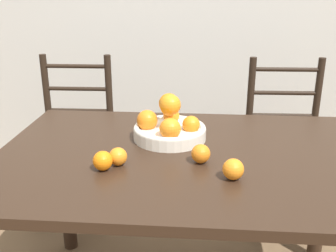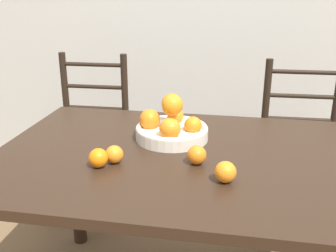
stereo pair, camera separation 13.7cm
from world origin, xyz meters
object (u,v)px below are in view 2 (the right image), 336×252
(orange_loose_0, at_px, (98,158))
(chair_left, at_px, (90,137))
(orange_loose_3, at_px, (197,155))
(orange_loose_2, at_px, (114,154))
(fruit_bowl, at_px, (171,125))
(orange_loose_1, at_px, (225,172))
(chair_right, at_px, (300,151))

(orange_loose_0, xyz_separation_m, chair_left, (-0.41, 0.93, -0.31))
(orange_loose_0, height_order, orange_loose_3, same)
(orange_loose_2, height_order, chair_left, chair_left)
(fruit_bowl, height_order, orange_loose_2, fruit_bowl)
(orange_loose_2, bearing_deg, orange_loose_3, 8.41)
(fruit_bowl, xyz_separation_m, orange_loose_2, (-0.15, -0.25, -0.03))
(orange_loose_0, height_order, orange_loose_2, orange_loose_0)
(fruit_bowl, distance_m, chair_left, 0.94)
(orange_loose_1, xyz_separation_m, chair_left, (-0.83, 0.96, -0.31))
(orange_loose_3, xyz_separation_m, chair_right, (0.48, 0.85, -0.31))
(orange_loose_1, bearing_deg, orange_loose_3, 131.44)
(chair_left, bearing_deg, orange_loose_2, -64.46)
(orange_loose_0, bearing_deg, chair_left, 113.74)
(fruit_bowl, relative_size, chair_left, 0.31)
(orange_loose_0, bearing_deg, orange_loose_1, -4.32)
(orange_loose_1, height_order, chair_left, chair_left)
(orange_loose_2, bearing_deg, fruit_bowl, 58.69)
(orange_loose_0, xyz_separation_m, chair_right, (0.81, 0.93, -0.31))
(chair_left, bearing_deg, orange_loose_1, -50.49)
(chair_left, bearing_deg, orange_loose_0, -67.67)
(orange_loose_1, relative_size, chair_left, 0.07)
(orange_loose_1, xyz_separation_m, chair_right, (0.38, 0.96, -0.31))
(chair_left, relative_size, chair_right, 1.00)
(orange_loose_2, bearing_deg, orange_loose_1, -10.95)
(chair_right, bearing_deg, orange_loose_2, -132.60)
(chair_left, xyz_separation_m, chair_right, (1.21, -0.00, 0.00))
(orange_loose_0, relative_size, orange_loose_1, 0.97)
(fruit_bowl, xyz_separation_m, orange_loose_1, (0.23, -0.33, -0.02))
(orange_loose_1, bearing_deg, chair_right, 68.41)
(orange_loose_0, bearing_deg, fruit_bowl, 56.35)
(fruit_bowl, xyz_separation_m, chair_left, (-0.61, 0.63, -0.33))
(orange_loose_2, xyz_separation_m, chair_left, (-0.45, 0.89, -0.31))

